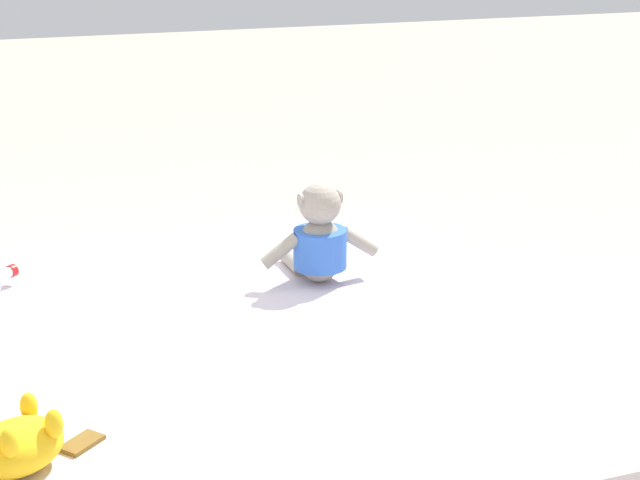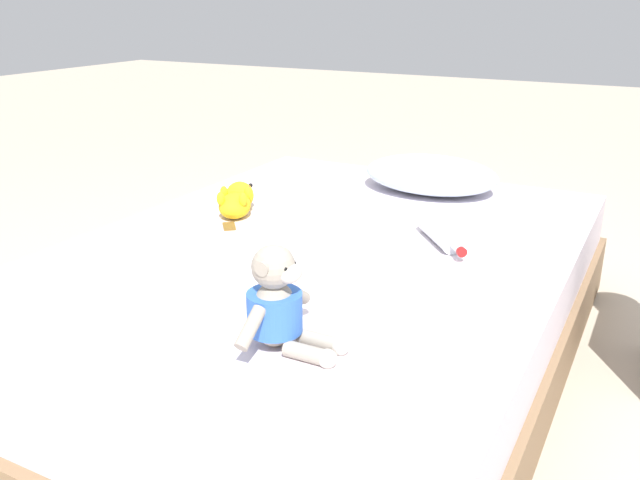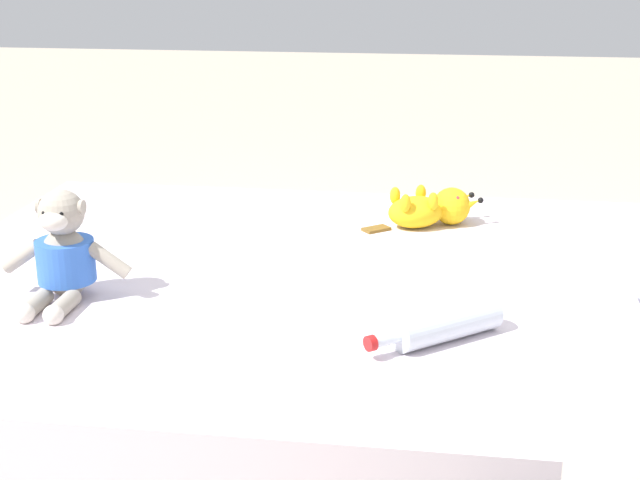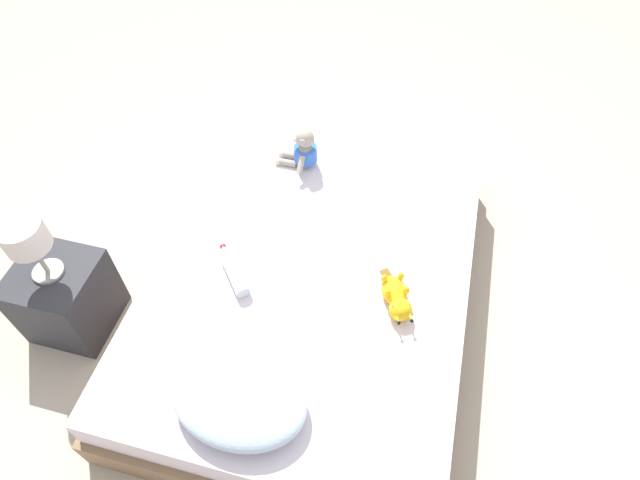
# 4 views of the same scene
# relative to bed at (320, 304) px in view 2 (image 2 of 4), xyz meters

# --- Properties ---
(ground_plane) EXTENTS (16.00, 16.00, 0.00)m
(ground_plane) POSITION_rel_bed_xyz_m (0.00, 0.00, -0.19)
(ground_plane) COLOR #B7A893
(bed) EXTENTS (1.48, 2.07, 0.39)m
(bed) POSITION_rel_bed_xyz_m (0.00, 0.00, 0.00)
(bed) COLOR #846647
(bed) RESTS_ON ground_plane
(pillow) EXTENTS (0.55, 0.42, 0.13)m
(pillow) POSITION_rel_bed_xyz_m (0.09, 0.76, 0.26)
(pillow) COLOR silver
(pillow) RESTS_ON bed
(plush_monkey) EXTENTS (0.23, 0.29, 0.24)m
(plush_monkey) POSITION_rel_bed_xyz_m (0.22, -0.60, 0.29)
(plush_monkey) COLOR #9E9384
(plush_monkey) RESTS_ON bed
(plush_yellow_creature) EXTENTS (0.19, 0.32, 0.10)m
(plush_yellow_creature) POSITION_rel_bed_xyz_m (-0.41, 0.15, 0.25)
(plush_yellow_creature) COLOR yellow
(plush_yellow_creature) RESTS_ON bed
(glass_bottle) EXTENTS (0.22, 0.26, 0.07)m
(glass_bottle) POSITION_rel_bed_xyz_m (0.32, 0.20, 0.23)
(glass_bottle) COLOR silver
(glass_bottle) RESTS_ON bed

